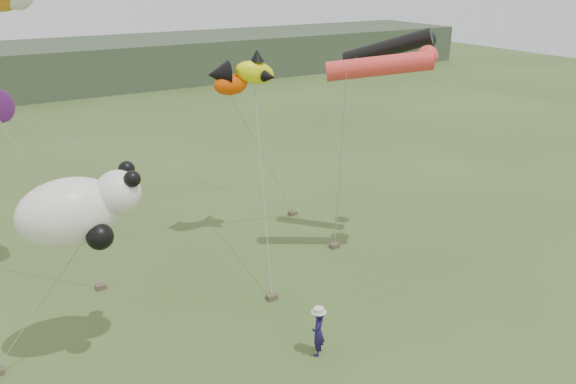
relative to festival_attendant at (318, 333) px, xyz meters
The scene contains 8 objects.
ground 0.92m from the festival_attendant, ahead, with size 120.00×120.00×0.00m, color #385123.
headland 44.86m from the festival_attendant, 93.25° to the left, with size 90.00×13.00×4.00m.
festival_attendant is the anchor object (origin of this frame).
sandbag_anchors 5.62m from the festival_attendant, 96.95° to the left, with size 12.82×5.87×0.17m.
fish_kite 9.97m from the festival_attendant, 77.97° to the left, with size 2.64×1.73×1.40m.
tube_kites 9.82m from the festival_attendant, 36.58° to the left, with size 4.76×3.85×1.69m.
panda_kite 7.32m from the festival_attendant, 148.69° to the left, with size 3.16×2.04×1.96m.
misc_kites 10.58m from the festival_attendant, 103.98° to the left, with size 8.69×2.77×1.28m.
Camera 1 is at (-8.12, -11.02, 10.22)m, focal length 35.00 mm.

